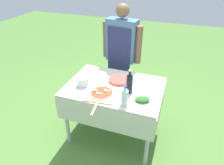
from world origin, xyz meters
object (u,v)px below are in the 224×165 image
Objects in this scene: pizza_on_peel at (101,94)px; oil_bottle at (129,84)px; mixing_tub at (83,81)px; water_bottle at (125,96)px; herb_container at (142,100)px; plate_stack at (119,80)px; person_cook at (121,51)px; prep_table at (114,93)px.

oil_bottle is at bearing 22.85° from pizza_on_peel.
mixing_tub is (-0.28, 0.12, 0.04)m from pizza_on_peel.
water_bottle is 0.21m from herb_container.
pizza_on_peel is 0.33m from oil_bottle.
pizza_on_peel reaches higher than plate_stack.
pizza_on_peel is at bearing -23.03° from mixing_tub.
mixing_tub is at bearing 81.67° from person_cook.
herb_container is 0.47m from plate_stack.
herb_container is 1.55× the size of mixing_tub.
oil_bottle is at bearing 120.69° from person_cook.
oil_bottle is 1.26× the size of water_bottle.
oil_bottle is (0.33, -0.76, -0.04)m from person_cook.
prep_table is 0.26m from pizza_on_peel.
water_bottle is (0.34, -0.98, -0.05)m from person_cook.
person_cook is 2.84× the size of pizza_on_peel.
herb_container reaches higher than plate_stack.
water_bottle is at bearing -145.52° from herb_container.
oil_bottle reaches higher than water_bottle.
prep_table is 0.40m from mixing_tub.
water_bottle reaches higher than mixing_tub.
mixing_tub is at bearing -176.57° from oil_bottle.
oil_bottle is at bearing -20.16° from prep_table.
plate_stack reaches higher than prep_table.
pizza_on_peel is 1.93× the size of oil_bottle.
person_cook is 7.30× the size of herb_container.
oil_bottle is 0.23m from herb_container.
plate_stack is at bearing 69.11° from pizza_on_peel.
plate_stack is at bearing 138.26° from herb_container.
plate_stack is (0.02, 0.13, 0.11)m from prep_table.
oil_bottle is 1.33× the size of herb_container.
oil_bottle reaches higher than mixing_tub.
mixing_tub is at bearing 173.54° from herb_container.
water_bottle is at bearing -86.39° from oil_bottle.
pizza_on_peel is 3.97× the size of mixing_tub.
prep_table is 0.17m from plate_stack.
mixing_tub is at bearing -147.71° from plate_stack.
pizza_on_peel is 2.57× the size of herb_container.
plate_stack is (0.09, 0.35, -0.00)m from pizza_on_peel.
prep_table is 0.30m from oil_bottle.
oil_bottle is 1.07× the size of plate_stack.
mixing_tub is (-0.55, -0.03, -0.06)m from oil_bottle.
oil_bottle reaches higher than herb_container.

